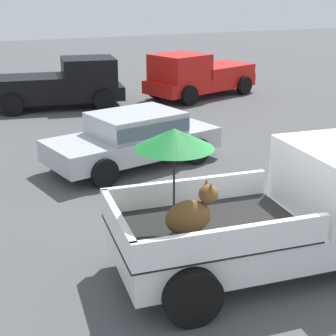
{
  "coord_description": "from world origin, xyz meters",
  "views": [
    {
      "loc": [
        -4.56,
        -5.73,
        4.19
      ],
      "look_at": [
        -0.84,
        2.14,
        1.1
      ],
      "focal_mm": 54.13,
      "sensor_mm": 36.0,
      "label": 1
    }
  ],
  "objects_px": {
    "pickup_truck_red": "(62,84)",
    "pickup_truck_main": "(301,207)",
    "parked_sedan_near": "(134,136)",
    "pickup_truck_far": "(198,76)"
  },
  "relations": [
    {
      "from": "parked_sedan_near",
      "to": "pickup_truck_main",
      "type": "bearing_deg",
      "value": 84.35
    },
    {
      "from": "pickup_truck_red",
      "to": "pickup_truck_main",
      "type": "bearing_deg",
      "value": -77.37
    },
    {
      "from": "parked_sedan_near",
      "to": "pickup_truck_far",
      "type": "bearing_deg",
      "value": -140.23
    },
    {
      "from": "pickup_truck_main",
      "to": "parked_sedan_near",
      "type": "height_order",
      "value": "pickup_truck_main"
    },
    {
      "from": "pickup_truck_red",
      "to": "pickup_truck_far",
      "type": "distance_m",
      "value": 5.45
    },
    {
      "from": "pickup_truck_main",
      "to": "pickup_truck_far",
      "type": "relative_size",
      "value": 1.02
    },
    {
      "from": "pickup_truck_main",
      "to": "pickup_truck_red",
      "type": "bearing_deg",
      "value": 99.61
    },
    {
      "from": "parked_sedan_near",
      "to": "pickup_truck_red",
      "type": "bearing_deg",
      "value": -101.54
    },
    {
      "from": "pickup_truck_red",
      "to": "parked_sedan_near",
      "type": "xyz_separation_m",
      "value": [
        -0.01,
        -7.21,
        -0.13
      ]
    },
    {
      "from": "pickup_truck_red",
      "to": "parked_sedan_near",
      "type": "relative_size",
      "value": 1.1
    }
  ]
}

